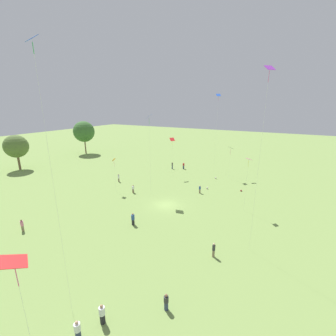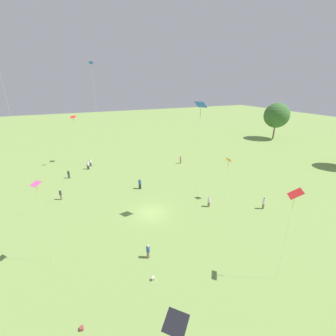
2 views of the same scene
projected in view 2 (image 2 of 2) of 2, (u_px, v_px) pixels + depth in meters
ground_plane at (151, 213)px, 31.08m from camera, size 240.00×240.00×0.00m
tree_0 at (277, 115)px, 69.25m from camera, size 7.55×7.55×11.17m
person_0 at (69, 174)px, 42.19m from camera, size 0.46×0.46×1.57m
person_1 at (61, 194)px, 34.38m from camera, size 0.44×0.44×1.76m
person_4 at (140, 184)px, 37.94m from camera, size 0.57×0.57×1.80m
person_5 at (181, 160)px, 49.86m from camera, size 0.39×0.39×1.73m
person_6 at (209, 202)px, 32.49m from camera, size 0.54×0.54×1.58m
person_7 at (90, 162)px, 48.35m from camera, size 0.63×0.63×1.65m
person_8 at (88, 165)px, 46.55m from camera, size 0.52×0.52×1.76m
person_9 at (264, 203)px, 31.89m from camera, size 0.50×0.50×1.77m
person_10 at (148, 251)px, 22.95m from camera, size 0.51×0.51×1.60m
kite_2 at (92, 74)px, 41.84m from camera, size 0.72×0.80×20.56m
kite_3 at (176, 326)px, 9.74m from camera, size 1.37×1.36×7.47m
kite_4 at (37, 188)px, 19.92m from camera, size 1.05×1.05×8.74m
kite_5 at (201, 109)px, 25.26m from camera, size 1.54×1.46×15.00m
kite_6 at (229, 161)px, 32.71m from camera, size 0.86×0.69×6.71m
kite_7 at (73, 118)px, 47.58m from camera, size 1.41×1.43×10.30m
kite_8 at (295, 196)px, 17.68m from camera, size 1.40×1.36×9.14m
picnic_bag_0 at (82, 328)px, 16.43m from camera, size 0.31×0.27×0.26m
picnic_bag_2 at (153, 279)px, 20.52m from camera, size 0.33×0.31×0.36m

